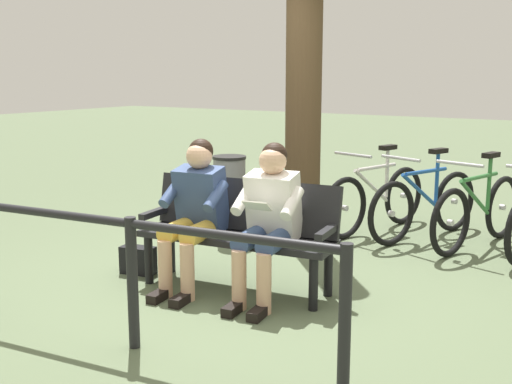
# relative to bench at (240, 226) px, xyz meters

# --- Properties ---
(ground_plane) EXTENTS (40.00, 40.00, 0.00)m
(ground_plane) POSITION_rel_bench_xyz_m (-0.07, 0.08, -0.51)
(ground_plane) COLOR #566647
(bench) EXTENTS (1.65, 0.68, 0.87)m
(bench) POSITION_rel_bench_xyz_m (0.00, 0.00, 0.00)
(bench) COLOR black
(bench) RESTS_ON ground
(person_reading) EXTENTS (0.53, 0.80, 1.20)m
(person_reading) POSITION_rel_bench_xyz_m (-0.34, 0.12, 0.16)
(person_reading) COLOR white
(person_reading) RESTS_ON ground
(person_companion) EXTENTS (0.53, 0.80, 1.20)m
(person_companion) POSITION_rel_bench_xyz_m (0.30, 0.20, 0.16)
(person_companion) COLOR #334772
(person_companion) RESTS_ON ground
(handbag) EXTENTS (0.32, 0.19, 0.24)m
(handbag) POSITION_rel_bench_xyz_m (0.93, 0.20, -0.39)
(handbag) COLOR black
(handbag) RESTS_ON ground
(tree_trunk) EXTENTS (0.36, 0.36, 3.01)m
(tree_trunk) POSITION_rel_bench_xyz_m (0.22, -1.46, 1.00)
(tree_trunk) COLOR #4C3823
(tree_trunk) RESTS_ON ground
(litter_bin) EXTENTS (0.35, 0.35, 0.87)m
(litter_bin) POSITION_rel_bench_xyz_m (0.93, -1.19, -0.07)
(litter_bin) COLOR slate
(litter_bin) RESTS_ON ground
(bicycle_green) EXTENTS (0.59, 1.64, 0.94)m
(bicycle_green) POSITION_rel_bench_xyz_m (-1.33, -2.25, -0.15)
(bicycle_green) COLOR black
(bicycle_green) RESTS_ON ground
(bicycle_black) EXTENTS (0.70, 1.59, 0.94)m
(bicycle_black) POSITION_rel_bench_xyz_m (-0.78, -2.30, -0.15)
(bicycle_black) COLOR black
(bicycle_black) RESTS_ON ground
(bicycle_blue) EXTENTS (0.61, 1.63, 0.94)m
(bicycle_blue) POSITION_rel_bench_xyz_m (-0.23, -2.31, -0.15)
(bicycle_blue) COLOR black
(bicycle_blue) RESTS_ON ground
(railing_fence) EXTENTS (2.82, 0.40, 0.85)m
(railing_fence) POSITION_rel_bench_xyz_m (-0.08, 1.33, 0.08)
(railing_fence) COLOR black
(railing_fence) RESTS_ON ground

